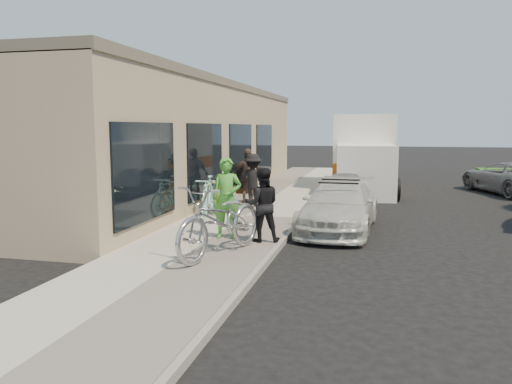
{
  "coord_description": "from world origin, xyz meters",
  "views": [
    {
      "loc": [
        1.54,
        -10.22,
        2.59
      ],
      "look_at": [
        -1.26,
        1.27,
        1.05
      ],
      "focal_mm": 35.0,
      "sensor_mm": 36.0,
      "label": 1
    }
  ],
  "objects_px": {
    "man_standing": "(262,204)",
    "cruiser_bike_c": "(219,196)",
    "sedan_silver": "(345,187)",
    "woman_rider": "(227,198)",
    "sandwich_board": "(239,179)",
    "cruiser_bike_b": "(220,194)",
    "bystander_a": "(253,180)",
    "far_car_gray": "(509,178)",
    "cruiser_bike_a": "(208,197)",
    "sedan_white": "(339,206)",
    "moving_truck": "(362,157)",
    "tandem_bike": "(222,220)",
    "bystander_b": "(248,176)",
    "bike_rack": "(213,191)"
  },
  "relations": [
    {
      "from": "sedan_white",
      "to": "moving_truck",
      "type": "distance_m",
      "value": 8.42
    },
    {
      "from": "sandwich_board",
      "to": "sedan_silver",
      "type": "height_order",
      "value": "sandwich_board"
    },
    {
      "from": "sandwich_board",
      "to": "tandem_bike",
      "type": "height_order",
      "value": "tandem_bike"
    },
    {
      "from": "moving_truck",
      "to": "cruiser_bike_b",
      "type": "xyz_separation_m",
      "value": [
        -3.94,
        -6.81,
        -0.77
      ]
    },
    {
      "from": "far_car_gray",
      "to": "bystander_b",
      "type": "relative_size",
      "value": 2.56
    },
    {
      "from": "sedan_white",
      "to": "cruiser_bike_b",
      "type": "xyz_separation_m",
      "value": [
        -3.65,
        1.57,
        -0.01
      ]
    },
    {
      "from": "bike_rack",
      "to": "tandem_bike",
      "type": "distance_m",
      "value": 5.33
    },
    {
      "from": "tandem_bike",
      "to": "woman_rider",
      "type": "relative_size",
      "value": 1.47
    },
    {
      "from": "far_car_gray",
      "to": "cruiser_bike_b",
      "type": "relative_size",
      "value": 2.65
    },
    {
      "from": "tandem_bike",
      "to": "bystander_a",
      "type": "xyz_separation_m",
      "value": [
        -0.88,
        6.01,
        0.13
      ]
    },
    {
      "from": "man_standing",
      "to": "moving_truck",
      "type": "bearing_deg",
      "value": -115.7
    },
    {
      "from": "moving_truck",
      "to": "woman_rider",
      "type": "distance_m",
      "value": 10.84
    },
    {
      "from": "man_standing",
      "to": "cruiser_bike_c",
      "type": "distance_m",
      "value": 3.82
    },
    {
      "from": "man_standing",
      "to": "bystander_a",
      "type": "bearing_deg",
      "value": -89.97
    },
    {
      "from": "sedan_white",
      "to": "bike_rack",
      "type": "bearing_deg",
      "value": 163.85
    },
    {
      "from": "cruiser_bike_b",
      "to": "bystander_a",
      "type": "relative_size",
      "value": 1.04
    },
    {
      "from": "moving_truck",
      "to": "tandem_bike",
      "type": "bearing_deg",
      "value": -105.13
    },
    {
      "from": "moving_truck",
      "to": "cruiser_bike_c",
      "type": "bearing_deg",
      "value": -121.55
    },
    {
      "from": "cruiser_bike_b",
      "to": "bystander_b",
      "type": "height_order",
      "value": "bystander_b"
    },
    {
      "from": "sedan_silver",
      "to": "bystander_b",
      "type": "relative_size",
      "value": 1.84
    },
    {
      "from": "moving_truck",
      "to": "bystander_b",
      "type": "distance_m",
      "value": 6.38
    },
    {
      "from": "man_standing",
      "to": "cruiser_bike_c",
      "type": "height_order",
      "value": "man_standing"
    },
    {
      "from": "bystander_a",
      "to": "bystander_b",
      "type": "xyz_separation_m",
      "value": [
        -0.35,
        0.65,
        0.07
      ]
    },
    {
      "from": "bike_rack",
      "to": "bystander_b",
      "type": "relative_size",
      "value": 0.52
    },
    {
      "from": "cruiser_bike_b",
      "to": "cruiser_bike_c",
      "type": "height_order",
      "value": "cruiser_bike_c"
    },
    {
      "from": "sandwich_board",
      "to": "bystander_b",
      "type": "height_order",
      "value": "bystander_b"
    },
    {
      "from": "sandwich_board",
      "to": "cruiser_bike_c",
      "type": "relative_size",
      "value": 0.66
    },
    {
      "from": "sandwich_board",
      "to": "cruiser_bike_c",
      "type": "distance_m",
      "value": 4.18
    },
    {
      "from": "sedan_white",
      "to": "cruiser_bike_b",
      "type": "distance_m",
      "value": 3.97
    },
    {
      "from": "cruiser_bike_c",
      "to": "bystander_b",
      "type": "relative_size",
      "value": 0.93
    },
    {
      "from": "far_car_gray",
      "to": "cruiser_bike_a",
      "type": "xyz_separation_m",
      "value": [
        -9.48,
        -8.51,
        0.08
      ]
    },
    {
      "from": "bike_rack",
      "to": "man_standing",
      "type": "height_order",
      "value": "man_standing"
    },
    {
      "from": "bike_rack",
      "to": "far_car_gray",
      "type": "height_order",
      "value": "far_car_gray"
    },
    {
      "from": "sandwich_board",
      "to": "cruiser_bike_b",
      "type": "xyz_separation_m",
      "value": [
        0.38,
        -3.54,
        -0.1
      ]
    },
    {
      "from": "tandem_bike",
      "to": "bystander_a",
      "type": "distance_m",
      "value": 6.07
    },
    {
      "from": "sedan_silver",
      "to": "cruiser_bike_b",
      "type": "relative_size",
      "value": 1.91
    },
    {
      "from": "cruiser_bike_c",
      "to": "sedan_white",
      "type": "bearing_deg",
      "value": -39.11
    },
    {
      "from": "bystander_a",
      "to": "bystander_b",
      "type": "relative_size",
      "value": 0.93
    },
    {
      "from": "bike_rack",
      "to": "sandwich_board",
      "type": "xyz_separation_m",
      "value": [
        -0.22,
        3.74,
        -0.0
      ]
    },
    {
      "from": "cruiser_bike_a",
      "to": "cruiser_bike_b",
      "type": "distance_m",
      "value": 1.43
    },
    {
      "from": "sedan_silver",
      "to": "bystander_b",
      "type": "bearing_deg",
      "value": -149.97
    },
    {
      "from": "woman_rider",
      "to": "cruiser_bike_a",
      "type": "distance_m",
      "value": 2.62
    },
    {
      "from": "cruiser_bike_b",
      "to": "far_car_gray",
      "type": "bearing_deg",
      "value": 48.95
    },
    {
      "from": "man_standing",
      "to": "cruiser_bike_b",
      "type": "relative_size",
      "value": 0.94
    },
    {
      "from": "tandem_bike",
      "to": "man_standing",
      "type": "distance_m",
      "value": 1.44
    },
    {
      "from": "sedan_white",
      "to": "tandem_bike",
      "type": "xyz_separation_m",
      "value": [
        -1.95,
        -3.62,
        0.23
      ]
    },
    {
      "from": "far_car_gray",
      "to": "bystander_b",
      "type": "distance_m",
      "value": 10.73
    },
    {
      "from": "far_car_gray",
      "to": "tandem_bike",
      "type": "distance_m",
      "value": 14.6
    },
    {
      "from": "tandem_bike",
      "to": "moving_truck",
      "type": "bearing_deg",
      "value": 97.0
    },
    {
      "from": "sedan_silver",
      "to": "woman_rider",
      "type": "xyz_separation_m",
      "value": [
        -2.15,
        -6.82,
        0.49
      ]
    }
  ]
}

